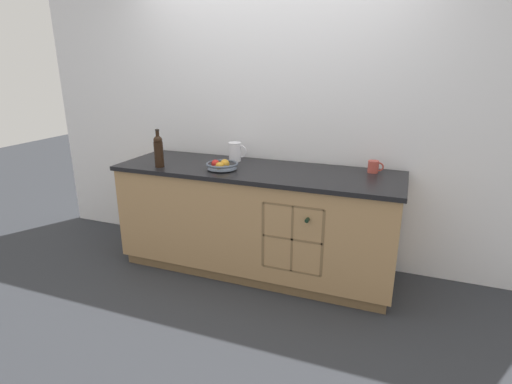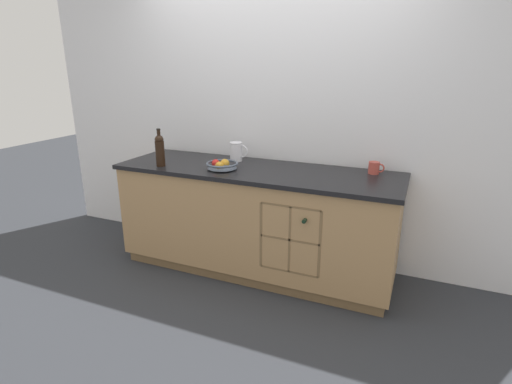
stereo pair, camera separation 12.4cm
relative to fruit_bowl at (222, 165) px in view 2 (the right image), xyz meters
The scene contains 7 objects.
ground_plane 0.98m from the fruit_bowl, 26.36° to the left, with size 14.00×14.00×0.00m, color #2D3035.
back_wall 0.68m from the fruit_bowl, 65.14° to the left, with size 4.70×0.06×2.55m, color white.
kitchen_island 0.56m from the fruit_bowl, 25.85° to the left, with size 2.34×0.75×0.90m.
fruit_bowl is the anchor object (origin of this frame).
white_pitcher 0.32m from the fruit_bowl, 93.52° to the left, with size 0.17×0.11×0.16m.
ceramic_mug 1.20m from the fruit_bowl, 16.70° to the left, with size 0.12×0.08×0.09m.
standing_wine_bottle 0.54m from the fruit_bowl, 169.09° to the right, with size 0.08×0.08×0.31m.
Camera 2 is at (1.24, -2.90, 1.72)m, focal length 28.00 mm.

